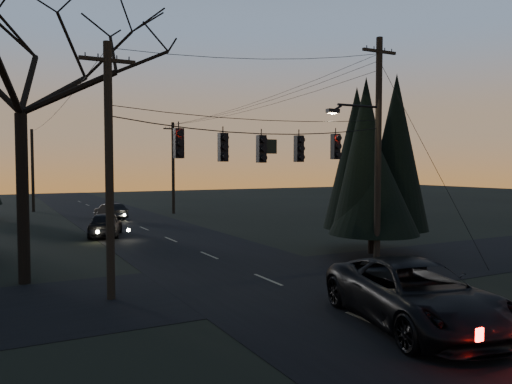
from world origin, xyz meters
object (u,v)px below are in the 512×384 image
utility_pole_right (377,267)px  utility_pole_left (111,299)px  utility_pole_far_r (174,213)px  sedan_oncoming_b (111,212)px  evergreen_right (372,160)px  bare_tree_left (19,44)px  sedan_oncoming_a (105,224)px  suv_near (415,295)px  utility_pole_far_l (34,212)px

utility_pole_right → utility_pole_left: bearing=180.0°
utility_pole_far_r → sedan_oncoming_b: (-6.30, -2.56, 0.65)m
utility_pole_far_r → utility_pole_left: bearing=-112.3°
evergreen_right → bare_tree_left: bearing=175.9°
utility_pole_left → sedan_oncoming_a: 15.57m
sedan_oncoming_b → utility_pole_right: bearing=92.3°
suv_near → sedan_oncoming_b: size_ratio=1.63×
utility_pole_far_r → sedan_oncoming_b: utility_pole_far_r is taller
utility_pole_right → utility_pole_left: size_ratio=1.18×
utility_pole_left → utility_pole_right: bearing=0.0°
evergreen_right → utility_pole_left: bearing=-168.7°
utility_pole_far_l → bare_tree_left: bearing=-94.3°
sedan_oncoming_a → utility_pole_far_r: bearing=-107.7°
utility_pole_right → utility_pole_far_r: utility_pole_right is taller
utility_pole_right → suv_near: utility_pole_right is taller
utility_pole_right → sedan_oncoming_a: utility_pole_right is taller
utility_pole_left → utility_pole_far_r: same height
suv_near → sedan_oncoming_b: (-1.67, 32.25, -0.24)m
utility_pole_left → evergreen_right: 14.59m
bare_tree_left → suv_near: (9.30, -10.65, -8.09)m
sedan_oncoming_a → sedan_oncoming_b: (2.40, 10.14, -0.13)m
bare_tree_left → evergreen_right: (15.96, -1.14, -4.24)m
sedan_oncoming_b → sedan_oncoming_a: bearing=65.1°
bare_tree_left → evergreen_right: size_ratio=1.55×
suv_near → sedan_oncoming_a: 22.48m
utility_pole_far_l → suv_near: (6.87, -42.81, 0.89)m
utility_pole_far_r → utility_pole_far_l: bearing=145.2°
evergreen_right → sedan_oncoming_a: evergreen_right is taller
suv_near → sedan_oncoming_b: bearing=105.9°
evergreen_right → sedan_oncoming_a: (-10.73, 12.60, -3.96)m
utility_pole_right → evergreen_right: evergreen_right is taller
utility_pole_left → bare_tree_left: bearing=122.3°
utility_pole_right → utility_pole_far_r: size_ratio=1.18×
utility_pole_left → utility_pole_far_l: 36.00m
sedan_oncoming_a → utility_pole_right: bearing=136.3°
utility_pole_left → suv_near: 9.71m
utility_pole_far_r → suv_near: size_ratio=1.32×
utility_pole_far_l → sedan_oncoming_b: size_ratio=2.03×
utility_pole_far_l → sedan_oncoming_b: 11.79m
utility_pole_right → utility_pole_left: utility_pole_right is taller
utility_pole_left → suv_near: bearing=-44.8°
evergreen_right → sedan_oncoming_a: 17.02m
utility_pole_far_r → bare_tree_left: (-13.93, -24.16, 8.98)m
sedan_oncoming_a → bare_tree_left: bearing=82.2°
utility_pole_far_r → utility_pole_far_l: 14.01m
utility_pole_far_r → utility_pole_far_l: utility_pole_far_r is taller
evergreen_right → utility_pole_far_l: bearing=112.1°
utility_pole_far_l → suv_near: 43.37m
utility_pole_right → utility_pole_far_r: (0.00, 28.00, 0.00)m
suv_near → sedan_oncoming_a: suv_near is taller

